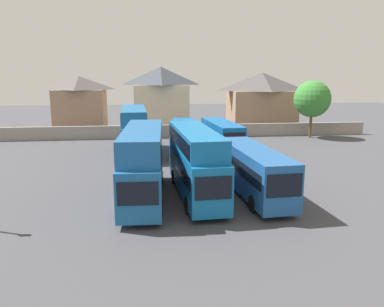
{
  "coord_description": "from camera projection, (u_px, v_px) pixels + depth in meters",
  "views": [
    {
      "loc": [
        -3.44,
        -25.68,
        8.49
      ],
      "look_at": [
        0.0,
        3.0,
        2.48
      ],
      "focal_mm": 35.16,
      "sensor_mm": 36.0,
      "label": 1
    }
  ],
  "objects": [
    {
      "name": "ground",
      "position": [
        177.0,
        148.0,
        44.59
      ],
      "size": [
        140.0,
        140.0,
        0.0
      ],
      "primitive_type": "plane",
      "color": "#424247"
    },
    {
      "name": "tree_left_of_lot",
      "position": [
        312.0,
        99.0,
        51.42
      ],
      "size": [
        5.01,
        5.01,
        7.84
      ],
      "color": "brown",
      "rests_on": "ground"
    },
    {
      "name": "house_terrace_left",
      "position": [
        80.0,
        104.0,
        57.02
      ],
      "size": [
        7.62,
        6.9,
        8.41
      ],
      "color": "#9E7A60",
      "rests_on": "ground"
    },
    {
      "name": "bus_5",
      "position": [
        184.0,
        136.0,
        42.06
      ],
      "size": [
        3.45,
        11.5,
        3.3
      ],
      "rotation": [
        0.0,
        0.0,
        -1.65
      ],
      "color": "#0C5A9F",
      "rests_on": "ground"
    },
    {
      "name": "bus_2",
      "position": [
        195.0,
        159.0,
        26.56
      ],
      "size": [
        3.04,
        11.17,
        4.8
      ],
      "rotation": [
        0.0,
        0.0,
        -1.52
      ],
      "color": "#1265A7",
      "rests_on": "ground"
    },
    {
      "name": "bus_1",
      "position": [
        143.0,
        160.0,
        25.89
      ],
      "size": [
        3.1,
        11.4,
        4.94
      ],
      "rotation": [
        0.0,
        0.0,
        -1.62
      ],
      "color": "#1A5998",
      "rests_on": "ground"
    },
    {
      "name": "house_terrace_centre",
      "position": [
        161.0,
        98.0,
        59.02
      ],
      "size": [
        8.69,
        6.97,
        9.83
      ],
      "color": "beige",
      "rests_on": "ground"
    },
    {
      "name": "bus_4",
      "position": [
        134.0,
        128.0,
        41.08
      ],
      "size": [
        2.94,
        11.3,
        5.04
      ],
      "rotation": [
        0.0,
        0.0,
        -1.54
      ],
      "color": "#185E9D",
      "rests_on": "ground"
    },
    {
      "name": "house_terrace_right",
      "position": [
        262.0,
        100.0,
        61.04
      ],
      "size": [
        10.75,
        7.25,
        8.96
      ],
      "color": "#9E7A60",
      "rests_on": "ground"
    },
    {
      "name": "bus_6",
      "position": [
        221.0,
        134.0,
        42.75
      ],
      "size": [
        3.22,
        10.52,
        3.34
      ],
      "rotation": [
        0.0,
        0.0,
        -1.5
      ],
      "color": "#0E58A3",
      "rests_on": "ground"
    },
    {
      "name": "depot_boundary_wall",
      "position": [
        172.0,
        131.0,
        52.04
      ],
      "size": [
        56.0,
        0.5,
        1.8
      ],
      "primitive_type": "cube",
      "color": "gray",
      "rests_on": "ground"
    },
    {
      "name": "bus_3",
      "position": [
        253.0,
        169.0,
        26.78
      ],
      "size": [
        3.08,
        10.72,
        3.43
      ],
      "rotation": [
        0.0,
        0.0,
        -1.51
      ],
      "color": "#1E5598",
      "rests_on": "ground"
    }
  ]
}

